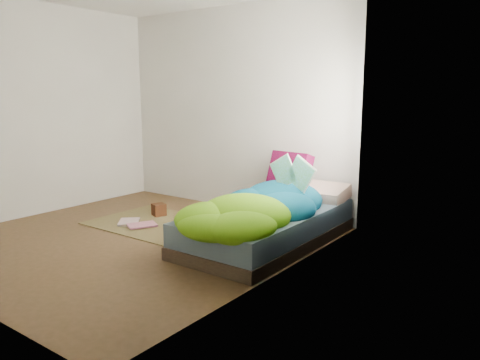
% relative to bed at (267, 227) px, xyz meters
% --- Properties ---
extents(ground, '(3.50, 3.50, 0.00)m').
position_rel_bed_xyz_m(ground, '(-1.22, -0.72, -0.17)').
color(ground, '#48341B').
rests_on(ground, ground).
extents(room_walls, '(3.54, 3.54, 2.62)m').
position_rel_bed_xyz_m(room_walls, '(-1.21, -0.71, 1.46)').
color(room_walls, silver).
rests_on(room_walls, ground).
extents(bed, '(1.00, 2.00, 0.34)m').
position_rel_bed_xyz_m(bed, '(0.00, 0.00, 0.00)').
color(bed, '#31251B').
rests_on(bed, ground).
extents(duvet, '(0.96, 1.84, 0.34)m').
position_rel_bed_xyz_m(duvet, '(0.00, -0.22, 0.34)').
color(duvet, '#074F76').
rests_on(duvet, bed).
extents(rug, '(1.60, 1.10, 0.01)m').
position_rel_bed_xyz_m(rug, '(-1.37, -0.17, -0.16)').
color(rug, brown).
rests_on(rug, ground).
extents(pillow_floral, '(0.65, 0.42, 0.14)m').
position_rel_bed_xyz_m(pillow_floral, '(0.16, 0.78, 0.24)').
color(pillow_floral, beige).
rests_on(pillow_floral, bed).
extents(pillow_magenta, '(0.52, 0.22, 0.50)m').
position_rel_bed_xyz_m(pillow_magenta, '(-0.18, 0.73, 0.42)').
color(pillow_magenta, '#470421').
rests_on(pillow_magenta, bed).
extents(open_book, '(0.46, 0.15, 0.27)m').
position_rel_bed_xyz_m(open_book, '(0.16, 0.18, 0.65)').
color(open_book, green).
rests_on(open_book, duvet).
extents(wooden_box, '(0.19, 0.19, 0.15)m').
position_rel_bed_xyz_m(wooden_box, '(-1.66, 0.09, -0.08)').
color(wooden_box, '#3C1A0D').
rests_on(wooden_box, rug).
extents(floor_book_a, '(0.38, 0.38, 0.02)m').
position_rel_bed_xyz_m(floor_book_a, '(-1.78, -0.44, -0.14)').
color(floor_book_a, silver).
rests_on(floor_book_a, rug).
extents(floor_book_b, '(0.36, 0.39, 0.03)m').
position_rel_bed_xyz_m(floor_book_b, '(-1.55, -0.33, -0.14)').
color(floor_book_b, pink).
rests_on(floor_book_b, rug).
extents(floor_book_c, '(0.38, 0.41, 0.03)m').
position_rel_bed_xyz_m(floor_book_c, '(-0.80, -0.53, -0.14)').
color(floor_book_c, tan).
rests_on(floor_book_c, rug).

